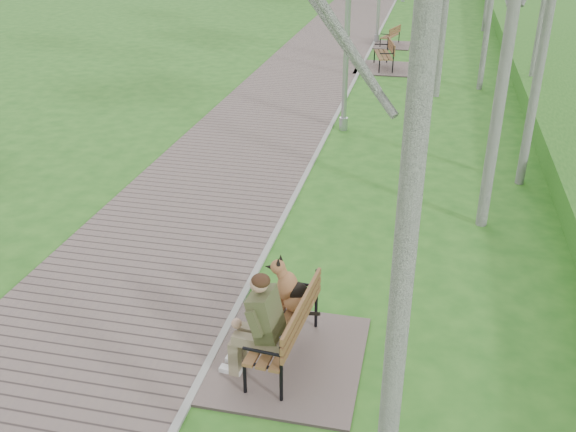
% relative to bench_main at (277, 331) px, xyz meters
% --- Properties ---
extents(ground, '(120.00, 120.00, 0.00)m').
position_rel_bench_main_xyz_m(ground, '(-0.85, 2.76, -0.49)').
color(ground, '#28631D').
rests_on(ground, ground).
extents(walkway, '(3.50, 67.00, 0.04)m').
position_rel_bench_main_xyz_m(walkway, '(-2.60, 24.26, -0.47)').
color(walkway, '#6E5D59').
rests_on(walkway, ground).
extents(kerb, '(0.10, 67.00, 0.05)m').
position_rel_bench_main_xyz_m(kerb, '(-0.85, 24.26, -0.46)').
color(kerb, '#999993').
rests_on(kerb, ground).
extents(bench_main, '(1.97, 2.19, 1.72)m').
position_rel_bench_main_xyz_m(bench_main, '(0.00, 0.00, 0.00)').
color(bench_main, '#6E5D59').
rests_on(bench_main, ground).
extents(bench_second, '(1.94, 2.16, 1.19)m').
position_rel_bench_main_xyz_m(bench_second, '(-0.10, 16.21, -0.26)').
color(bench_second, '#6E5D59').
rests_on(bench_second, ground).
extents(bench_third, '(1.54, 1.71, 0.95)m').
position_rel_bench_main_xyz_m(bench_third, '(-0.19, 20.19, -0.31)').
color(bench_third, '#6E5D59').
rests_on(bench_third, ground).
extents(lamp_post_near, '(0.22, 0.22, 5.69)m').
position_rel_bench_main_xyz_m(lamp_post_near, '(-0.50, 9.36, 2.17)').
color(lamp_post_near, '#A3A5AB').
rests_on(lamp_post_near, ground).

